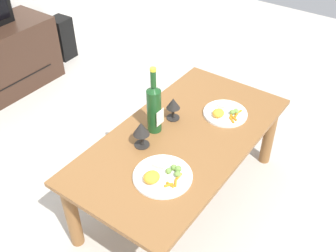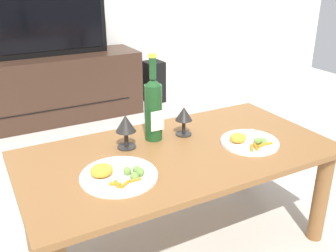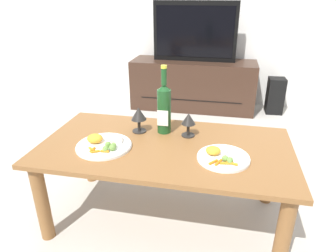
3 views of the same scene
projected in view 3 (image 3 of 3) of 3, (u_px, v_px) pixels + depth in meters
name	position (u px, v px, depth m)	size (l,w,h in m)	color
ground_plane	(166.00, 216.00, 1.76)	(6.40, 6.40, 0.00)	#B7B2A8
dining_table	(165.00, 158.00, 1.60)	(1.31, 0.68, 0.48)	brown
tv_stand	(193.00, 85.00, 3.32)	(1.34, 0.43, 0.54)	#382319
tv_screen	(195.00, 32.00, 3.09)	(0.87, 0.05, 0.60)	black
floor_speaker	(275.00, 96.00, 3.21)	(0.17, 0.17, 0.39)	black
wine_bottle	(164.00, 107.00, 1.65)	(0.08, 0.08, 0.38)	#19471E
goblet_left	(139.00, 115.00, 1.67)	(0.09, 0.09, 0.15)	black
goblet_right	(188.00, 120.00, 1.62)	(0.08, 0.08, 0.13)	black
dinner_plate_left	(103.00, 145.00, 1.53)	(0.29, 0.29, 0.06)	white
dinner_plate_right	(223.00, 157.00, 1.42)	(0.25, 0.25, 0.05)	white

